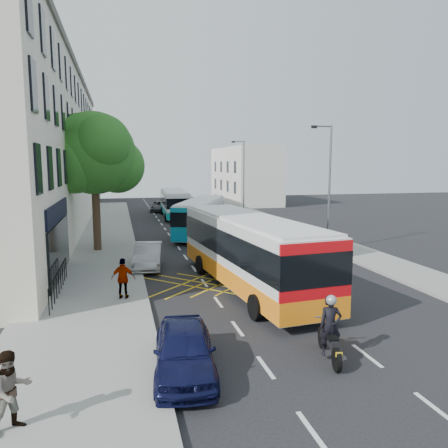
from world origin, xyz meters
TOP-DOWN VIEW (x-y plane):
  - ground at (0.00, 0.00)m, footprint 120.00×120.00m
  - pavement_left at (-8.50, 15.00)m, footprint 5.00×70.00m
  - pavement_right at (7.50, 15.00)m, footprint 3.00×70.00m
  - terrace_main at (-14.00, 24.49)m, footprint 8.30×45.00m
  - terrace_far at (-14.00, 55.00)m, footprint 8.00×20.00m
  - building_right at (11.00, 48.00)m, footprint 6.00×18.00m
  - street_tree at (-8.51, 14.97)m, footprint 6.30×5.70m
  - lamp_near at (6.20, 12.00)m, footprint 1.45×0.15m
  - lamp_far at (6.20, 32.00)m, footprint 1.45×0.15m
  - railings at (-9.70, 5.30)m, footprint 0.08×5.60m
  - bus_near at (-1.38, 4.72)m, footprint 3.92×12.05m
  - bus_mid at (-0.77, 19.85)m, footprint 5.90×10.34m
  - bus_far at (-1.32, 32.15)m, footprint 2.82×10.28m
  - motorbike at (-1.22, -2.95)m, footprint 0.79×2.19m
  - parked_car_blue at (-5.48, -2.84)m, footprint 2.08×4.21m
  - parked_car_silver at (-5.60, 9.76)m, footprint 1.98×4.30m
  - red_hatchback at (5.39, 19.58)m, footprint 1.96×4.75m
  - distant_car_grey at (-2.40, 38.20)m, footprint 2.50×4.64m
  - distant_car_silver at (3.22, 39.98)m, footprint 2.04×4.08m
  - pedestrian_near at (-9.38, -4.72)m, footprint 1.07×1.02m
  - pedestrian_far at (-7.00, 3.99)m, footprint 1.07×0.65m

SIDE VIEW (x-z plane):
  - ground at x=0.00m, z-range 0.00..0.00m
  - pavement_left at x=-8.50m, z-range 0.00..0.15m
  - pavement_right at x=7.50m, z-range 0.00..0.15m
  - distant_car_grey at x=-2.40m, z-range 0.00..1.24m
  - distant_car_silver at x=3.22m, z-range 0.00..1.34m
  - parked_car_silver at x=-5.60m, z-range 0.00..1.37m
  - red_hatchback at x=5.39m, z-range 0.00..1.37m
  - parked_car_blue at x=-5.48m, z-range 0.00..1.38m
  - railings at x=-9.70m, z-range 0.15..1.29m
  - motorbike at x=-1.22m, z-range -0.06..1.90m
  - pedestrian_far at x=-7.00m, z-range 0.15..1.84m
  - pedestrian_near at x=-9.38m, z-range 0.15..1.89m
  - bus_mid at x=-0.77m, z-range 0.08..2.94m
  - bus_far at x=-1.32m, z-range 0.08..2.94m
  - bus_near at x=-1.38m, z-range 0.09..3.42m
  - building_right at x=11.00m, z-range 0.00..8.00m
  - lamp_near at x=6.20m, z-range 0.62..8.62m
  - lamp_far at x=6.20m, z-range 0.62..8.62m
  - terrace_far at x=-14.00m, z-range 0.00..10.00m
  - street_tree at x=-8.51m, z-range 1.89..10.69m
  - terrace_main at x=-14.00m, z-range 0.01..13.51m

